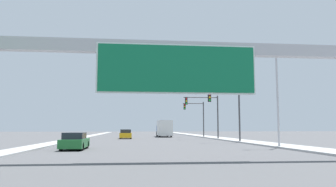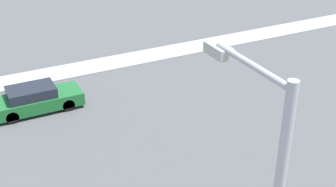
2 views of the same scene
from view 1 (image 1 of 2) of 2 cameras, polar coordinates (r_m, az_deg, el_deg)
name	(u,v)px [view 1 (image 1 of 2)]	position (r m, az deg, el deg)	size (l,w,h in m)	color
sidewalk_right	(207,137)	(61.57, 6.76, -7.47)	(3.00, 120.00, 0.15)	#A7A7A7
median_strip_left	(86,137)	(60.60, -14.15, -7.36)	(2.00, 120.00, 0.15)	#A7A7A7
sign_gantry	(177,66)	(18.40, 1.56, 4.87)	(20.44, 0.73, 6.57)	#B2B2B7
car_far_right	(75,141)	(27.31, -15.93, -8.03)	(1.75, 4.54, 1.35)	#1E662D
car_near_center	(126,134)	(52.51, -7.36, -7.06)	(1.84, 4.40, 1.46)	gold
truck_box_primary	(164,129)	(62.36, -0.69, -6.12)	(2.42, 8.95, 3.08)	navy
traffic_light_near_intersection	(229,107)	(39.76, 10.57, -2.38)	(4.04, 0.32, 6.19)	#3D3D3F
traffic_light_mid_block	(207,109)	(49.33, 6.79, -2.75)	(5.30, 0.32, 6.55)	#3D3D3F
traffic_light_far_intersection	(197,114)	(59.19, 5.09, -3.51)	(3.84, 0.32, 6.38)	#3D3D3F
street_lamp_right	(274,88)	(30.61, 18.04, 0.91)	(2.35, 0.28, 8.99)	#B2B2B7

